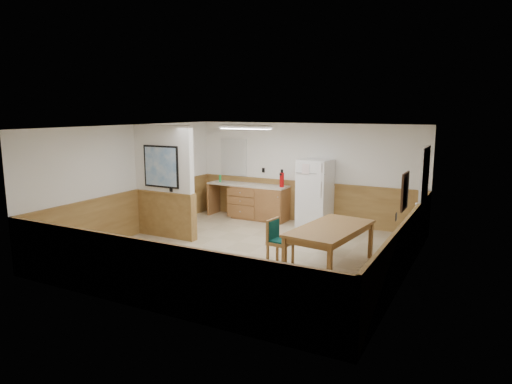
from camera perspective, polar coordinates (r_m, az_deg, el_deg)
The scene contains 20 objects.
ground at distance 9.19m, azimuth -0.82°, elevation -7.65°, with size 6.00×6.00×0.00m, color #BFAC89.
ceiling at distance 8.75m, azimuth -0.87°, elevation 8.13°, with size 6.00×6.00×0.02m, color white.
back_wall at distance 11.57m, azimuth 6.27°, elevation 2.37°, with size 6.00×0.02×2.50m, color white.
right_wall at distance 7.93m, azimuth 18.59°, elevation -1.74°, with size 0.02×6.00×2.50m, color white.
left_wall at distance 10.63m, azimuth -15.21°, elevation 1.37°, with size 0.02×6.00×2.50m, color white.
wainscot_back at distance 11.68m, azimuth 6.17°, elevation -1.29°, with size 6.00×0.04×1.00m, color #A78142.
wainscot_right at distance 8.11m, azimuth 18.15°, elevation -6.92°, with size 0.04×6.00×1.00m, color #A78142.
wainscot_left at distance 10.75m, azimuth -14.94°, elevation -2.58°, with size 0.04×6.00×1.00m, color #A78142.
partition_wall at distance 10.29m, azimuth -11.40°, elevation 1.15°, with size 1.50×0.20×2.50m.
kitchen_counter at distance 11.91m, azimuth 0.22°, elevation -1.19°, with size 2.20×0.61×1.00m.
exterior_door at distance 9.82m, azimuth 20.12°, elevation -0.78°, with size 0.07×1.02×2.15m.
kitchen_window at distance 12.43m, azimuth -2.80°, elevation 4.35°, with size 0.80×0.04×1.00m.
wall_painting at distance 7.58m, azimuth 18.09°, elevation 0.08°, with size 0.04×0.50×0.60m.
fluorescent_fixture at distance 10.27m, azimuth -1.32°, elevation 8.14°, with size 1.20×0.30×0.09m.
refrigerator at distance 11.16m, azimuth 7.38°, elevation -0.15°, with size 0.77×0.74×1.65m.
dining_table at distance 8.33m, azimuth 9.30°, elevation -4.92°, with size 1.19×2.03×0.75m.
dining_bench at distance 8.18m, azimuth 16.82°, elevation -7.86°, with size 0.36×1.48×0.45m.
dining_chair at distance 8.44m, azimuth 2.60°, elevation -5.76°, with size 0.58×0.44×0.85m.
fire_extinguisher at distance 11.50m, azimuth 3.24°, elevation 1.59°, with size 0.13×0.13×0.45m.
soap_bottle at distance 12.34m, azimuth -4.51°, elevation 1.71°, with size 0.06×0.06×0.20m, color green.
Camera 1 is at (4.18, -7.68, 2.82)m, focal length 32.00 mm.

